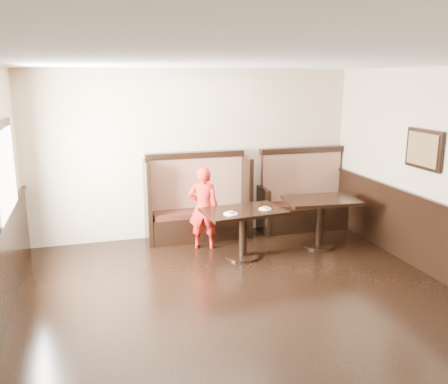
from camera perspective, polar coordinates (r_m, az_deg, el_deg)
name	(u,v)px	position (r m, az deg, el deg)	size (l,w,h in m)	color
ground	(269,335)	(5.28, 5.42, -16.70)	(7.00, 7.00, 0.00)	black
room_shell	(235,269)	(5.13, 1.27, -9.25)	(7.00, 7.00, 7.00)	#C9AF92
booth_main	(198,207)	(8.00, -3.19, -1.84)	(1.75, 0.72, 1.45)	black
booth_neighbor	(303,202)	(8.65, 9.51, -1.15)	(1.65, 0.72, 1.45)	black
table_main	(243,221)	(7.09, 2.31, -3.52)	(1.24, 0.85, 0.75)	black
table_neighbor	(321,211)	(7.71, 11.54, -2.22)	(1.20, 0.84, 0.79)	black
child	(204,208)	(7.46, -2.48, -1.92)	(0.48, 0.32, 1.32)	red
pizza_plate_left	(231,213)	(6.81, 0.81, -2.56)	(0.21, 0.21, 0.04)	white
pizza_plate_right	(265,208)	(7.09, 4.95, -1.96)	(0.19, 0.19, 0.04)	white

